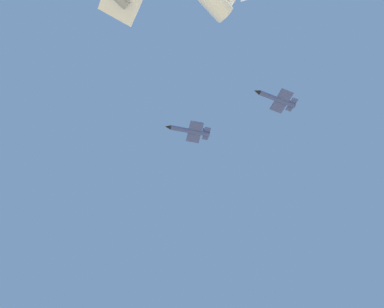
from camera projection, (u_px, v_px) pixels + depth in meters
chase_jet_right_wing at (190, 131)px, 109.46m from camera, size 15.24×8.97×4.00m
chase_jet_trailing at (277, 99)px, 107.69m from camera, size 14.74×9.88×4.00m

